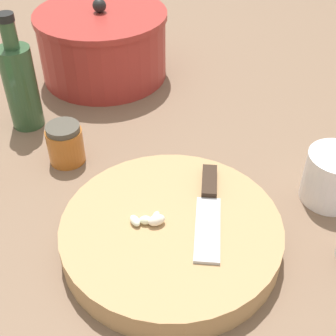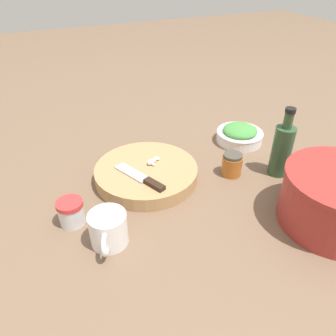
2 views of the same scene
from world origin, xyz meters
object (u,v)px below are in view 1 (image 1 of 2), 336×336
Objects in this scene: chef_knife at (209,205)px; stock_pot at (103,45)px; cutting_board at (171,234)px; oil_bottle at (20,84)px; honey_jar at (64,145)px; coffee_mug at (334,176)px; garlic_cloves at (149,220)px.

stock_pot is at bearing -61.87° from chef_knife.
chef_knife is (0.03, 0.05, 0.03)m from cutting_board.
oil_bottle is 0.23m from stock_pot.
honey_jar is 0.16m from oil_bottle.
cutting_board is at bearing -130.47° from coffee_mug.
cutting_board is 1.42× the size of oil_bottle.
cutting_board is at bearing -18.39° from honey_jar.
honey_jar is 0.33× the size of oil_bottle.
garlic_cloves is at bearing -154.11° from cutting_board.
coffee_mug is 1.64× the size of honey_jar.
oil_bottle is at bearing 156.63° from garlic_cloves.
chef_knife is at bearing -39.06° from stock_pot.
chef_knife is 0.83× the size of oil_bottle.
coffee_mug reaches higher than chef_knife.
stock_pot reaches higher than garlic_cloves.
chef_knife is 3.47× the size of garlic_cloves.
chef_knife is at bearing -11.84° from oil_bottle.
oil_bottle reaches higher than stock_pot.
cutting_board is at bearing -45.90° from stock_pot.
chef_knife is at bearing -133.44° from coffee_mug.
stock_pot is (-0.54, 0.17, 0.03)m from coffee_mug.
coffee_mug is (0.18, 0.21, 0.02)m from cutting_board.
coffee_mug is at bearing 49.53° from cutting_board.
oil_bottle is at bearing 159.82° from cutting_board.
honey_jar is at bearing 156.64° from garlic_cloves.
chef_knife is at bearing -5.86° from honey_jar.
coffee_mug reaches higher than garlic_cloves.
garlic_cloves is 0.24m from honey_jar.
cutting_board is 0.07m from chef_knife.
honey_jar reaches higher than cutting_board.
oil_bottle reaches higher than coffee_mug.
cutting_board is 0.04m from garlic_cloves.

